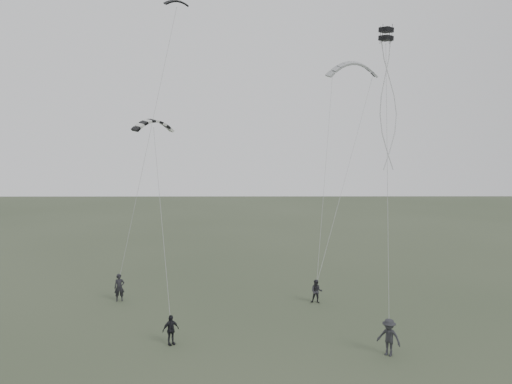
{
  "coord_description": "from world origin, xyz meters",
  "views": [
    {
      "loc": [
        0.15,
        -24.58,
        10.27
      ],
      "look_at": [
        0.32,
        5.94,
        7.23
      ],
      "focal_mm": 35.0,
      "sensor_mm": 36.0,
      "label": 1
    }
  ],
  "objects_px": {
    "flyer_right": "(317,291)",
    "flyer_center": "(171,330)",
    "kite_striped": "(153,121)",
    "kite_pale_large": "(353,63)",
    "kite_box": "(386,34)",
    "flyer_left": "(119,287)",
    "kite_dark_small": "(177,1)",
    "flyer_far": "(389,337)"
  },
  "relations": [
    {
      "from": "flyer_right",
      "to": "kite_striped",
      "type": "bearing_deg",
      "value": -164.72
    },
    {
      "from": "flyer_left",
      "to": "kite_dark_small",
      "type": "bearing_deg",
      "value": 35.98
    },
    {
      "from": "flyer_left",
      "to": "flyer_right",
      "type": "distance_m",
      "value": 12.76
    },
    {
      "from": "flyer_center",
      "to": "flyer_far",
      "type": "height_order",
      "value": "flyer_far"
    },
    {
      "from": "flyer_center",
      "to": "kite_box",
      "type": "relative_size",
      "value": 2.22
    },
    {
      "from": "flyer_right",
      "to": "flyer_center",
      "type": "height_order",
      "value": "flyer_center"
    },
    {
      "from": "kite_pale_large",
      "to": "kite_striped",
      "type": "bearing_deg",
      "value": -151.38
    },
    {
      "from": "flyer_left",
      "to": "kite_pale_large",
      "type": "bearing_deg",
      "value": 9.21
    },
    {
      "from": "kite_box",
      "to": "flyer_right",
      "type": "bearing_deg",
      "value": 94.98
    },
    {
      "from": "flyer_right",
      "to": "flyer_center",
      "type": "xyz_separation_m",
      "value": [
        -8.26,
        -6.58,
        0.01
      ]
    },
    {
      "from": "flyer_right",
      "to": "flyer_left",
      "type": "bearing_deg",
      "value": -171.44
    },
    {
      "from": "flyer_far",
      "to": "kite_striped",
      "type": "distance_m",
      "value": 17.95
    },
    {
      "from": "flyer_right",
      "to": "kite_pale_large",
      "type": "xyz_separation_m",
      "value": [
        3.72,
        8.46,
        15.66
      ]
    },
    {
      "from": "flyer_right",
      "to": "kite_striped",
      "type": "xyz_separation_m",
      "value": [
        -10.07,
        -0.8,
        10.81
      ]
    },
    {
      "from": "kite_pale_large",
      "to": "flyer_right",
      "type": "bearing_deg",
      "value": -119.0
    },
    {
      "from": "flyer_center",
      "to": "flyer_far",
      "type": "distance_m",
      "value": 10.84
    },
    {
      "from": "flyer_right",
      "to": "kite_pale_large",
      "type": "distance_m",
      "value": 18.19
    },
    {
      "from": "kite_box",
      "to": "kite_dark_small",
      "type": "bearing_deg",
      "value": 107.96
    },
    {
      "from": "flyer_right",
      "to": "kite_dark_small",
      "type": "relative_size",
      "value": 0.9
    },
    {
      "from": "kite_striped",
      "to": "flyer_center",
      "type": "bearing_deg",
      "value": -111.89
    },
    {
      "from": "kite_pale_large",
      "to": "flyer_center",
      "type": "bearing_deg",
      "value": -133.82
    },
    {
      "from": "kite_dark_small",
      "to": "flyer_center",
      "type": "bearing_deg",
      "value": -105.48
    },
    {
      "from": "kite_dark_small",
      "to": "kite_pale_large",
      "type": "xyz_separation_m",
      "value": [
        13.12,
        3.6,
        -3.68
      ]
    },
    {
      "from": "flyer_center",
      "to": "kite_dark_small",
      "type": "bearing_deg",
      "value": 59.27
    },
    {
      "from": "flyer_right",
      "to": "flyer_center",
      "type": "distance_m",
      "value": 10.56
    },
    {
      "from": "flyer_center",
      "to": "kite_pale_large",
      "type": "height_order",
      "value": "kite_pale_large"
    },
    {
      "from": "flyer_center",
      "to": "flyer_left",
      "type": "bearing_deg",
      "value": 86.02
    },
    {
      "from": "flyer_right",
      "to": "kite_box",
      "type": "bearing_deg",
      "value": -35.19
    },
    {
      "from": "flyer_right",
      "to": "kite_dark_small",
      "type": "xyz_separation_m",
      "value": [
        -9.4,
        4.86,
        19.34
      ]
    },
    {
      "from": "flyer_center",
      "to": "flyer_right",
      "type": "bearing_deg",
      "value": 2.09
    },
    {
      "from": "kite_striped",
      "to": "kite_box",
      "type": "bearing_deg",
      "value": -49.94
    },
    {
      "from": "kite_pale_large",
      "to": "kite_striped",
      "type": "distance_m",
      "value": 17.31
    },
    {
      "from": "kite_striped",
      "to": "kite_box",
      "type": "height_order",
      "value": "kite_box"
    },
    {
      "from": "flyer_left",
      "to": "kite_pale_large",
      "type": "xyz_separation_m",
      "value": [
        16.47,
        7.98,
        15.53
      ]
    },
    {
      "from": "flyer_far",
      "to": "flyer_right",
      "type": "bearing_deg",
      "value": 143.94
    },
    {
      "from": "flyer_left",
      "to": "kite_striped",
      "type": "xyz_separation_m",
      "value": [
        2.68,
        -1.28,
        10.68
      ]
    },
    {
      "from": "flyer_center",
      "to": "flyer_far",
      "type": "bearing_deg",
      "value": -43.56
    },
    {
      "from": "kite_striped",
      "to": "kite_pale_large",
      "type": "bearing_deg",
      "value": -5.41
    },
    {
      "from": "flyer_left",
      "to": "flyer_far",
      "type": "distance_m",
      "value": 17.4
    },
    {
      "from": "flyer_center",
      "to": "kite_dark_small",
      "type": "height_order",
      "value": "kite_dark_small"
    },
    {
      "from": "flyer_left",
      "to": "kite_dark_small",
      "type": "relative_size",
      "value": 1.06
    },
    {
      "from": "flyer_right",
      "to": "kite_box",
      "type": "relative_size",
      "value": 2.19
    }
  ]
}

